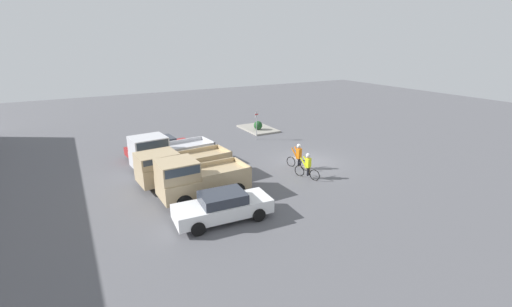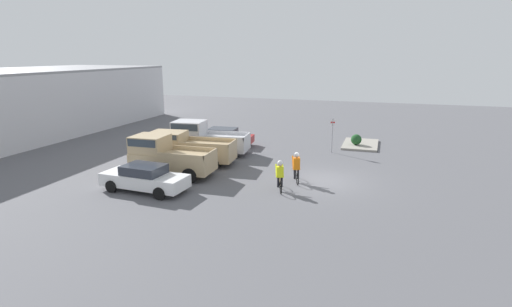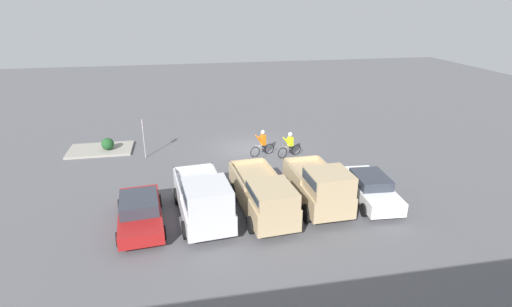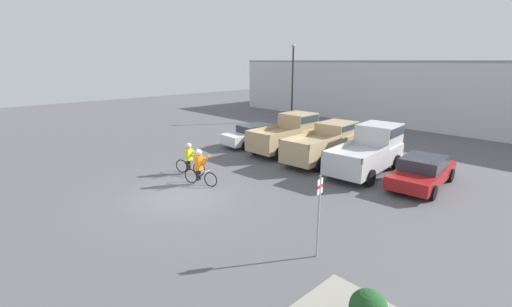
# 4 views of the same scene
# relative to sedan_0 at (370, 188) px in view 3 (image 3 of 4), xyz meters

# --- Properties ---
(ground_plane) EXTENTS (80.00, 80.00, 0.00)m
(ground_plane) POSITION_rel_sedan_0_xyz_m (4.69, -8.64, -0.72)
(ground_plane) COLOR #56565B
(sedan_0) EXTENTS (2.11, 4.73, 1.41)m
(sedan_0) POSITION_rel_sedan_0_xyz_m (0.00, 0.00, 0.00)
(sedan_0) COLOR white
(sedan_0) RESTS_ON ground_plane
(pickup_truck_0) EXTENTS (2.37, 4.89, 2.37)m
(pickup_truck_0) POSITION_rel_sedan_0_xyz_m (2.79, 0.33, 0.50)
(pickup_truck_0) COLOR tan
(pickup_truck_0) RESTS_ON ground_plane
(pickup_truck_1) EXTENTS (2.51, 5.72, 2.08)m
(pickup_truck_1) POSITION_rel_sedan_0_xyz_m (5.57, 0.45, 0.37)
(pickup_truck_1) COLOR tan
(pickup_truck_1) RESTS_ON ground_plane
(pickup_truck_2) EXTENTS (2.68, 5.56, 2.35)m
(pickup_truck_2) POSITION_rel_sedan_0_xyz_m (8.34, 0.54, 0.48)
(pickup_truck_2) COLOR silver
(pickup_truck_2) RESTS_ON ground_plane
(sedan_1) EXTENTS (2.34, 4.85, 1.37)m
(sedan_1) POSITION_rel_sedan_0_xyz_m (11.20, 0.22, -0.03)
(sedan_1) COLOR maroon
(sedan_1) RESTS_ON ground_plane
(cyclist_0) EXTENTS (1.73, 0.71, 1.74)m
(cyclist_0) POSITION_rel_sedan_0_xyz_m (4.00, -7.25, 0.17)
(cyclist_0) COLOR black
(cyclist_0) RESTS_ON ground_plane
(cyclist_1) EXTENTS (1.73, 0.71, 1.66)m
(cyclist_1) POSITION_rel_sedan_0_xyz_m (2.30, -6.73, 0.14)
(cyclist_1) COLOR black
(cyclist_1) RESTS_ON ground_plane
(fire_lane_sign) EXTENTS (0.06, 0.30, 2.56)m
(fire_lane_sign) POSITION_rel_sedan_0_xyz_m (11.53, -8.24, 0.82)
(fire_lane_sign) COLOR #9E9EA3
(fire_lane_sign) RESTS_ON ground_plane
(curb_island) EXTENTS (4.15, 2.64, 0.15)m
(curb_island) POSITION_rel_sedan_0_xyz_m (14.60, -10.11, -0.64)
(curb_island) COLOR gray
(curb_island) RESTS_ON ground_plane
(shrub) EXTENTS (0.82, 0.82, 0.82)m
(shrub) POSITION_rel_sedan_0_xyz_m (14.05, -9.80, -0.16)
(shrub) COLOR #1E4C23
(shrub) RESTS_ON curb_island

